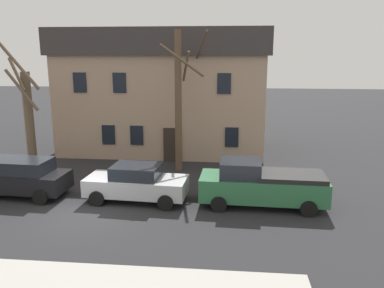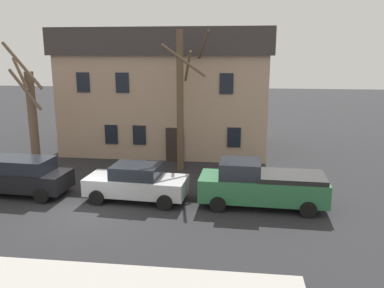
% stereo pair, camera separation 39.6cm
% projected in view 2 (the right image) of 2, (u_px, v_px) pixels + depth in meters
% --- Properties ---
extents(ground_plane, '(120.00, 120.00, 0.00)m').
position_uv_depth(ground_plane, '(83.00, 213.00, 16.50)').
color(ground_plane, '#262628').
extents(building_main, '(13.64, 7.56, 8.03)m').
position_uv_depth(building_main, '(168.00, 90.00, 26.96)').
color(building_main, tan).
rests_on(building_main, ground_plane).
extents(tree_bare_near, '(1.98, 1.47, 7.16)m').
position_uv_depth(tree_bare_near, '(31.00, 113.00, 22.83)').
color(tree_bare_near, brown).
rests_on(tree_bare_near, ground_plane).
extents(tree_bare_mid, '(2.45, 3.17, 7.78)m').
position_uv_depth(tree_bare_mid, '(181.00, 98.00, 21.58)').
color(tree_bare_mid, brown).
rests_on(tree_bare_mid, ground_plane).
extents(car_black_wagon, '(4.68, 2.26, 1.77)m').
position_uv_depth(car_black_wagon, '(21.00, 176.00, 18.49)').
color(car_black_wagon, black).
rests_on(car_black_wagon, ground_plane).
extents(car_silver_sedan, '(4.65, 2.27, 1.67)m').
position_uv_depth(car_silver_sedan, '(136.00, 182.00, 17.77)').
color(car_silver_sedan, '#B7BABF').
rests_on(car_silver_sedan, ground_plane).
extents(pickup_truck_green, '(5.50, 2.28, 2.02)m').
position_uv_depth(pickup_truck_green, '(261.00, 185.00, 17.03)').
color(pickup_truck_green, '#2D6B42').
rests_on(pickup_truck_green, ground_plane).
extents(bicycle_leaning, '(1.73, 0.34, 1.03)m').
position_uv_depth(bicycle_leaning, '(39.00, 166.00, 22.09)').
color(bicycle_leaning, black).
rests_on(bicycle_leaning, ground_plane).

